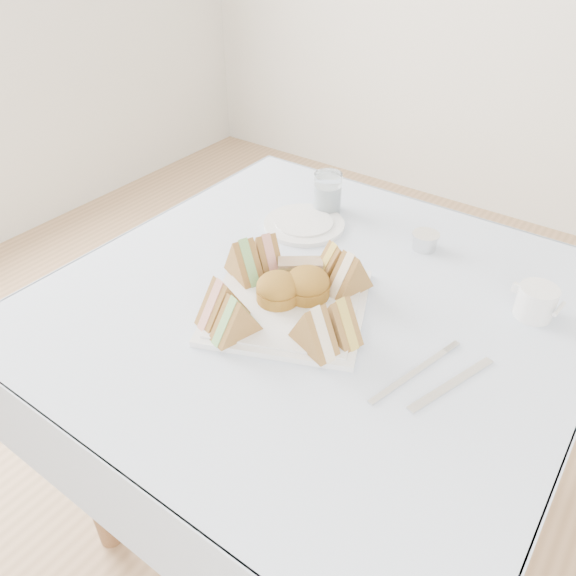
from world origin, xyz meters
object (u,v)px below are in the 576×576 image
Objects in this scene: table at (312,421)px; water_glass at (328,193)px; serving_plate at (288,306)px; creamer_jug at (536,302)px.

table is 8.82× the size of water_glass.
table is 0.39m from serving_plate.
water_glass reaches higher than table.
serving_plate is 0.41m from water_glass.
water_glass reaches higher than serving_plate.
table is 3.02× the size of serving_plate.
serving_plate is at bearing -113.01° from table.
creamer_jug is at bearing 10.30° from serving_plate.
water_glass is (-0.15, 0.38, 0.05)m from serving_plate.
serving_plate reaches higher than table.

